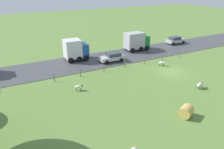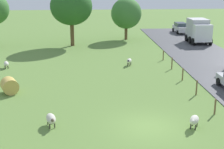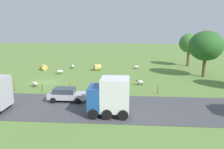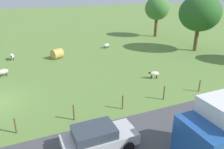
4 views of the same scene
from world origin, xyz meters
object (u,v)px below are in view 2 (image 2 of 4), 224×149
at_px(sheep_0, 6,64).
at_px(tree_0, 126,13).
at_px(sheep_2, 194,120).
at_px(hay_bale_0, 10,86).
at_px(sheep_1, 129,61).
at_px(truck_1, 199,30).
at_px(tree_1, 71,6).
at_px(sheep_4, 51,119).
at_px(car_2, 181,28).

bearing_deg(sheep_0, tree_0, 47.29).
bearing_deg(sheep_2, hay_bale_0, 150.15).
bearing_deg(tree_0, sheep_1, -95.49).
bearing_deg(truck_1, tree_1, -178.95).
xyz_separation_m(hay_bale_0, truck_1, (21.74, 19.14, 1.20)).
bearing_deg(tree_0, sheep_4, -105.44).
bearing_deg(sheep_4, sheep_2, -5.91).
xyz_separation_m(sheep_2, car_2, (9.23, 35.34, 0.40)).
height_order(sheep_0, truck_1, truck_1).
distance_m(hay_bale_0, tree_0, 26.08).
xyz_separation_m(sheep_4, hay_bale_0, (-3.89, 6.31, 0.12)).
bearing_deg(sheep_1, truck_1, 45.47).
xyz_separation_m(tree_1, truck_1, (17.58, 0.32, -3.43)).
height_order(sheep_2, hay_bale_0, hay_bale_0).
relative_size(sheep_0, tree_1, 0.15).
bearing_deg(sheep_1, hay_bale_0, -143.67).
distance_m(tree_0, tree_1, 8.94).
xyz_separation_m(sheep_0, sheep_4, (5.98, -14.02, 0.04)).
bearing_deg(tree_1, sheep_0, -119.34).
distance_m(sheep_2, sheep_4, 8.71).
bearing_deg(car_2, truck_1, -90.30).
bearing_deg(hay_bale_0, tree_1, 77.55).
bearing_deg(truck_1, sheep_4, -125.04).
bearing_deg(sheep_0, truck_1, 25.63).
height_order(sheep_0, hay_bale_0, hay_bale_0).
height_order(sheep_4, truck_1, truck_1).
distance_m(sheep_0, sheep_2, 20.90).
distance_m(sheep_1, sheep_2, 15.08).
bearing_deg(hay_bale_0, sheep_0, 105.18).
distance_m(hay_bale_0, truck_1, 28.99).
height_order(tree_1, car_2, tree_1).
bearing_deg(tree_0, car_2, 27.86).
bearing_deg(tree_0, sheep_2, -88.89).
distance_m(sheep_4, car_2, 38.82).
relative_size(hay_bale_0, tree_1, 0.16).
height_order(sheep_4, car_2, car_2).
height_order(truck_1, car_2, truck_1).
bearing_deg(sheep_0, sheep_1, 0.10).
xyz_separation_m(hay_bale_0, tree_0, (11.97, 22.94, 3.25)).
height_order(sheep_0, tree_1, tree_1).
bearing_deg(tree_0, truck_1, -21.26).
relative_size(sheep_1, car_2, 0.26).
xyz_separation_m(truck_1, car_2, (0.05, 8.99, -0.90)).
relative_size(sheep_1, tree_1, 0.14).
xyz_separation_m(hay_bale_0, tree_1, (4.16, 18.82, 4.63)).
height_order(sheep_4, tree_1, tree_1).
distance_m(tree_0, car_2, 11.49).
distance_m(sheep_0, hay_bale_0, 7.99).
bearing_deg(tree_0, sheep_0, -132.71).
distance_m(sheep_0, truck_1, 26.47).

